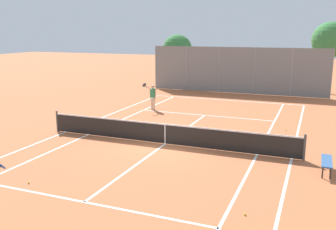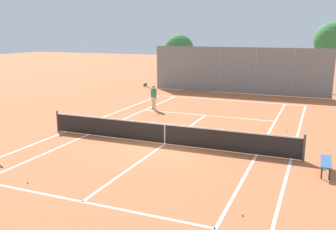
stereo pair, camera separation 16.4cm
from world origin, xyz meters
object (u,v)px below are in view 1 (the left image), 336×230
at_px(courtside_bench, 327,162).
at_px(tree_behind_left, 177,50).
at_px(loose_tennis_ball_2, 286,130).
at_px(player_far_left, 153,96).
at_px(tree_behind_right, 330,41).
at_px(loose_tennis_ball_1, 245,214).
at_px(tennis_net, 165,133).
at_px(loose_tennis_ball_0, 29,183).

distance_m(courtside_bench, tree_behind_left, 22.10).
bearing_deg(courtside_bench, loose_tennis_ball_2, 108.38).
distance_m(player_far_left, courtside_bench, 13.02).
bearing_deg(loose_tennis_ball_2, tree_behind_right, 81.86).
distance_m(loose_tennis_ball_1, tree_behind_left, 24.85).
relative_size(loose_tennis_ball_1, loose_tennis_ball_2, 1.00).
height_order(player_far_left, tree_behind_left, tree_behind_left).
height_order(loose_tennis_ball_2, tree_behind_right, tree_behind_right).
relative_size(loose_tennis_ball_2, tree_behind_right, 0.01).
bearing_deg(tree_behind_right, tennis_net, -110.65).
distance_m(tennis_net, courtside_bench, 6.85).
bearing_deg(courtside_bench, tree_behind_left, 124.78).
distance_m(tree_behind_left, tree_behind_right, 12.71).
distance_m(tennis_net, loose_tennis_ball_0, 6.45).
bearing_deg(player_far_left, loose_tennis_ball_2, -14.84).
bearing_deg(loose_tennis_ball_1, loose_tennis_ball_0, -176.16).
distance_m(loose_tennis_ball_2, tree_behind_left, 16.70).
relative_size(tree_behind_left, tree_behind_right, 0.82).
xyz_separation_m(loose_tennis_ball_2, tree_behind_right, (1.97, 13.75, 4.20)).
bearing_deg(loose_tennis_ball_1, player_far_left, 124.15).
xyz_separation_m(player_far_left, tree_behind_left, (-2.11, 10.16, 2.45)).
height_order(loose_tennis_ball_0, courtside_bench, courtside_bench).
height_order(player_far_left, loose_tennis_ball_0, player_far_left).
relative_size(loose_tennis_ball_0, tree_behind_right, 0.01).
bearing_deg(tennis_net, tree_behind_left, 108.75).
bearing_deg(player_far_left, tree_behind_right, 47.57).
height_order(loose_tennis_ball_1, courtside_bench, courtside_bench).
bearing_deg(loose_tennis_ball_1, tree_behind_right, 84.59).
distance_m(player_far_left, loose_tennis_ball_1, 14.74).
distance_m(player_far_left, tree_behind_right, 15.92).
relative_size(player_far_left, loose_tennis_ball_1, 26.88).
bearing_deg(loose_tennis_ball_0, tree_behind_left, 97.96).
bearing_deg(loose_tennis_ball_0, courtside_bench, 27.41).
bearing_deg(tennis_net, player_far_left, 118.28).
xyz_separation_m(loose_tennis_ball_1, loose_tennis_ball_2, (0.28, 9.92, 0.00)).
bearing_deg(tree_behind_right, player_far_left, -132.43).
xyz_separation_m(tennis_net, loose_tennis_ball_0, (-2.55, -5.91, -0.48)).
relative_size(player_far_left, tree_behind_right, 0.31).
height_order(tennis_net, tree_behind_left, tree_behind_left).
bearing_deg(tree_behind_left, tree_behind_right, 6.04).
bearing_deg(courtside_bench, player_far_left, 142.98).
distance_m(player_far_left, loose_tennis_ball_0, 12.74).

